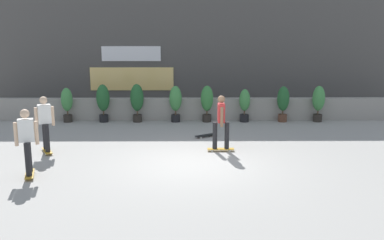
# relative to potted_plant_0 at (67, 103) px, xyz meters

# --- Properties ---
(ground_plane) EXTENTS (48.00, 48.00, 0.00)m
(ground_plane) POSITION_rel_potted_plant_0_xyz_m (5.00, -5.55, -0.79)
(ground_plane) COLOR #9E9B96
(planter_wall) EXTENTS (18.00, 0.40, 0.90)m
(planter_wall) POSITION_rel_potted_plant_0_xyz_m (5.00, 0.45, -0.34)
(planter_wall) COLOR gray
(planter_wall) RESTS_ON ground
(building_backdrop) EXTENTS (20.00, 2.08, 6.50)m
(building_backdrop) POSITION_rel_potted_plant_0_xyz_m (4.99, 4.45, 2.45)
(building_backdrop) COLOR #4C4947
(building_backdrop) RESTS_ON ground
(potted_plant_0) EXTENTS (0.46, 0.46, 1.39)m
(potted_plant_0) POSITION_rel_potted_plant_0_xyz_m (0.00, 0.00, 0.00)
(potted_plant_0) COLOR #2D2823
(potted_plant_0) RESTS_ON ground
(potted_plant_1) EXTENTS (0.53, 0.53, 1.53)m
(potted_plant_1) POSITION_rel_potted_plant_0_xyz_m (1.45, 0.00, 0.10)
(potted_plant_1) COLOR black
(potted_plant_1) RESTS_ON ground
(potted_plant_2) EXTENTS (0.53, 0.53, 1.54)m
(potted_plant_2) POSITION_rel_potted_plant_0_xyz_m (2.82, 0.00, 0.11)
(potted_plant_2) COLOR #2D2823
(potted_plant_2) RESTS_ON ground
(potted_plant_3) EXTENTS (0.50, 0.50, 1.47)m
(potted_plant_3) POSITION_rel_potted_plant_0_xyz_m (4.37, 0.00, 0.06)
(potted_plant_3) COLOR black
(potted_plant_3) RESTS_ON ground
(potted_plant_4) EXTENTS (0.50, 0.50, 1.48)m
(potted_plant_4) POSITION_rel_potted_plant_0_xyz_m (5.63, 0.00, 0.06)
(potted_plant_4) COLOR #2D2823
(potted_plant_4) RESTS_ON ground
(potted_plant_5) EXTENTS (0.43, 0.43, 1.33)m
(potted_plant_5) POSITION_rel_potted_plant_0_xyz_m (7.16, 0.00, -0.05)
(potted_plant_5) COLOR black
(potted_plant_5) RESTS_ON ground
(potted_plant_6) EXTENTS (0.49, 0.49, 1.44)m
(potted_plant_6) POSITION_rel_potted_plant_0_xyz_m (8.71, 0.00, 0.04)
(potted_plant_6) COLOR brown
(potted_plant_6) RESTS_ON ground
(potted_plant_7) EXTENTS (0.49, 0.49, 1.46)m
(potted_plant_7) POSITION_rel_potted_plant_0_xyz_m (10.14, 0.00, 0.05)
(potted_plant_7) COLOR #2D2823
(potted_plant_7) RESTS_ON ground
(skater_by_wall_right) EXTENTS (0.54, 0.82, 1.70)m
(skater_by_wall_right) POSITION_rel_potted_plant_0_xyz_m (0.94, -6.61, 0.15)
(skater_by_wall_right) COLOR #BF8C26
(skater_by_wall_right) RESTS_ON ground
(skater_far_right) EXTENTS (0.55, 0.80, 1.70)m
(skater_far_right) POSITION_rel_potted_plant_0_xyz_m (0.66, -4.48, 0.15)
(skater_far_right) COLOR #BF8C26
(skater_far_right) RESTS_ON ground
(skater_mid_plaza) EXTENTS (0.80, 0.56, 1.70)m
(skater_mid_plaza) POSITION_rel_potted_plant_0_xyz_m (5.86, -4.35, 0.15)
(skater_mid_plaza) COLOR #BF8C26
(skater_mid_plaza) RESTS_ON ground
(skateboard_near_camera) EXTENTS (0.78, 0.60, 0.08)m
(skateboard_near_camera) POSITION_rel_potted_plant_0_xyz_m (5.49, -2.58, -0.73)
(skateboard_near_camera) COLOR black
(skateboard_near_camera) RESTS_ON ground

